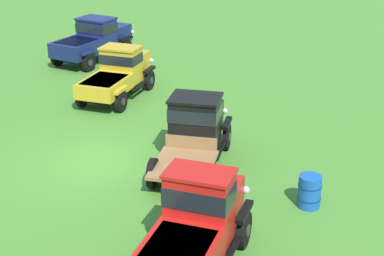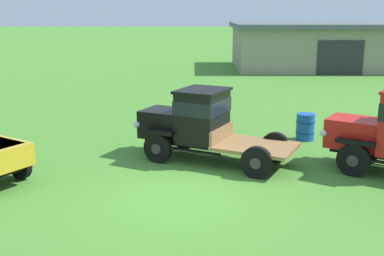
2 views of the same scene
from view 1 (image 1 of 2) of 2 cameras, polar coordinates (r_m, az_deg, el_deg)
ground_plane at (r=19.13m, az=-8.63°, el=-3.35°), size 240.00×240.00×0.00m
vintage_truck_foreground_near at (r=30.25m, az=-9.47°, el=8.53°), size 4.71×4.55×2.11m
vintage_truck_second_in_line at (r=24.72m, az=-7.13°, el=5.38°), size 4.59×3.72×2.07m
vintage_truck_midrow_center at (r=18.74m, az=0.39°, el=0.17°), size 5.02×3.57×2.18m
vintage_truck_far_side at (r=13.46m, az=0.32°, el=-9.48°), size 4.58×3.71×2.38m
oil_drum_beside_row at (r=16.57m, az=11.32°, el=-6.05°), size 0.66×0.66×0.94m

